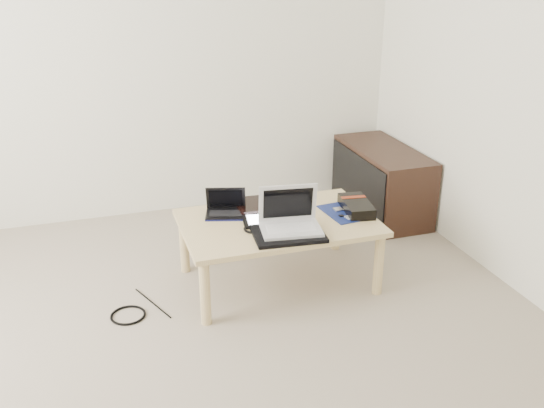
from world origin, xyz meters
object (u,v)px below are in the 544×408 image
object	(u,v)px
netbook	(226,209)
coffee_table	(278,228)
white_laptop	(290,220)
gpu_box	(356,206)
media_cabinet	(381,181)

from	to	relation	value
netbook	coffee_table	bearing A→B (deg)	-33.71
coffee_table	white_laptop	world-z (taller)	white_laptop
netbook	gpu_box	size ratio (longest dim) A/B	0.84
media_cabinet	gpu_box	xyz separation A→B (m)	(-0.57, -0.77, 0.18)
media_cabinet	netbook	xyz separation A→B (m)	(-1.32, -0.58, 0.18)
coffee_table	netbook	world-z (taller)	netbook
coffee_table	gpu_box	xyz separation A→B (m)	(0.48, -0.02, 0.08)
coffee_table	media_cabinet	distance (m)	1.30
gpu_box	coffee_table	bearing A→B (deg)	177.91
media_cabinet	coffee_table	bearing A→B (deg)	-144.47
netbook	media_cabinet	bearing A→B (deg)	23.64
white_laptop	netbook	bearing A→B (deg)	129.63
media_cabinet	gpu_box	world-z (taller)	media_cabinet
coffee_table	media_cabinet	world-z (taller)	media_cabinet
coffee_table	gpu_box	bearing A→B (deg)	-2.09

